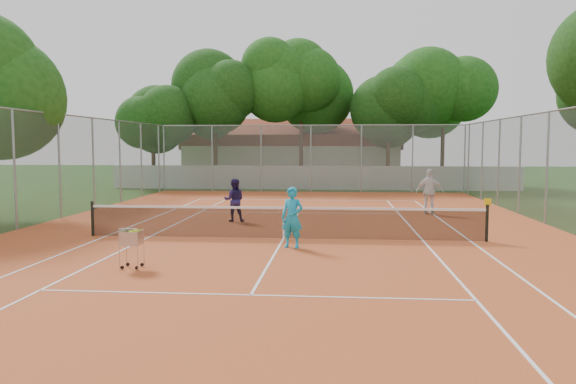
# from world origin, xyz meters

# --- Properties ---
(ground) EXTENTS (120.00, 120.00, 0.00)m
(ground) POSITION_xyz_m (0.00, 0.00, 0.00)
(ground) COLOR #163B10
(ground) RESTS_ON ground
(court_pad) EXTENTS (18.00, 34.00, 0.02)m
(court_pad) POSITION_xyz_m (0.00, 0.00, 0.01)
(court_pad) COLOR #BA5024
(court_pad) RESTS_ON ground
(court_lines) EXTENTS (10.98, 23.78, 0.01)m
(court_lines) POSITION_xyz_m (0.00, 0.00, 0.02)
(court_lines) COLOR white
(court_lines) RESTS_ON court_pad
(tennis_net) EXTENTS (11.88, 0.10, 0.98)m
(tennis_net) POSITION_xyz_m (0.00, 0.00, 0.51)
(tennis_net) COLOR black
(tennis_net) RESTS_ON court_pad
(perimeter_fence) EXTENTS (18.00, 34.00, 4.00)m
(perimeter_fence) POSITION_xyz_m (0.00, 0.00, 2.00)
(perimeter_fence) COLOR slate
(perimeter_fence) RESTS_ON ground
(boundary_wall) EXTENTS (26.00, 0.30, 1.50)m
(boundary_wall) POSITION_xyz_m (0.00, 19.00, 0.75)
(boundary_wall) COLOR silver
(boundary_wall) RESTS_ON ground
(clubhouse) EXTENTS (16.40, 9.00, 4.40)m
(clubhouse) POSITION_xyz_m (-2.00, 29.00, 2.20)
(clubhouse) COLOR beige
(clubhouse) RESTS_ON ground
(tropical_trees) EXTENTS (29.00, 19.00, 10.00)m
(tropical_trees) POSITION_xyz_m (0.00, 22.00, 5.00)
(tropical_trees) COLOR black
(tropical_trees) RESTS_ON ground
(player_near) EXTENTS (0.69, 0.54, 1.67)m
(player_near) POSITION_xyz_m (0.38, -1.46, 0.85)
(player_near) COLOR #1798C8
(player_near) RESTS_ON court_pad
(player_far_left) EXTENTS (0.83, 0.68, 1.57)m
(player_far_left) POSITION_xyz_m (-2.17, 3.64, 0.81)
(player_far_left) COLOR #1F1848
(player_far_left) RESTS_ON court_pad
(player_far_right) EXTENTS (1.14, 0.65, 1.83)m
(player_far_right) POSITION_xyz_m (5.34, 6.53, 0.94)
(player_far_right) COLOR silver
(player_far_right) RESTS_ON court_pad
(ball_hopper) EXTENTS (0.58, 0.58, 0.95)m
(ball_hopper) POSITION_xyz_m (-3.05, -4.35, 0.49)
(ball_hopper) COLOR #B9B9C0
(ball_hopper) RESTS_ON court_pad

